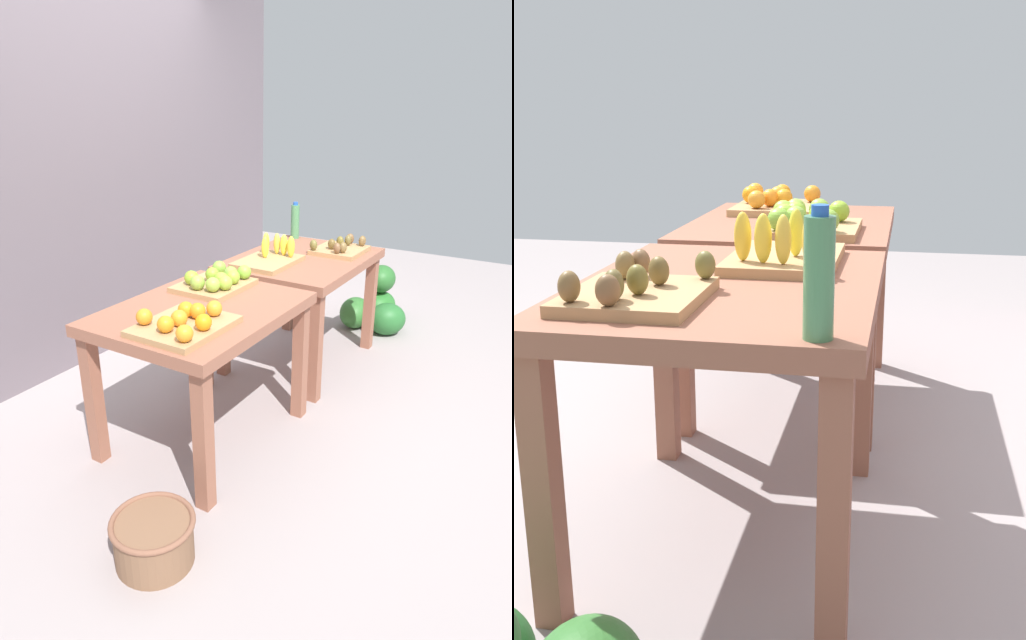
# 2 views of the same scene
# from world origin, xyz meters

# --- Properties ---
(ground_plane) EXTENTS (8.00, 8.00, 0.00)m
(ground_plane) POSITION_xyz_m (0.00, 0.00, 0.00)
(ground_plane) COLOR #9C9090
(back_wall) EXTENTS (4.40, 0.12, 3.00)m
(back_wall) POSITION_xyz_m (0.00, 1.35, 1.50)
(back_wall) COLOR slate
(back_wall) RESTS_ON ground_plane
(display_table_left) EXTENTS (1.04, 0.80, 0.76)m
(display_table_left) POSITION_xyz_m (-0.56, 0.00, 0.65)
(display_table_left) COLOR #935944
(display_table_left) RESTS_ON ground_plane
(display_table_right) EXTENTS (1.04, 0.80, 0.76)m
(display_table_right) POSITION_xyz_m (0.56, 0.00, 0.65)
(display_table_right) COLOR #935944
(display_table_right) RESTS_ON ground_plane
(orange_bin) EXTENTS (0.44, 0.37, 0.11)m
(orange_bin) POSITION_xyz_m (-0.84, -0.12, 0.80)
(orange_bin) COLOR tan
(orange_bin) RESTS_ON display_table_left
(apple_bin) EXTENTS (0.41, 0.35, 0.11)m
(apple_bin) POSITION_xyz_m (-0.28, 0.10, 0.81)
(apple_bin) COLOR tan
(apple_bin) RESTS_ON display_table_left
(banana_crate) EXTENTS (0.44, 0.32, 0.17)m
(banana_crate) POSITION_xyz_m (0.33, 0.11, 0.80)
(banana_crate) COLOR tan
(banana_crate) RESTS_ON display_table_right
(kiwi_bin) EXTENTS (0.37, 0.33, 0.10)m
(kiwi_bin) POSITION_xyz_m (0.80, -0.17, 0.80)
(kiwi_bin) COLOR tan
(kiwi_bin) RESTS_ON display_table_right
(water_bottle) EXTENTS (0.06, 0.06, 0.27)m
(water_bottle) POSITION_xyz_m (1.02, 0.30, 0.89)
(water_bottle) COLOR #4C8C59
(water_bottle) RESTS_ON display_table_right
(watermelon_pile) EXTENTS (0.62, 0.62, 0.48)m
(watermelon_pile) POSITION_xyz_m (1.46, -0.24, 0.17)
(watermelon_pile) COLOR #296E29
(watermelon_pile) RESTS_ON ground_plane
(wicker_basket) EXTENTS (0.34, 0.34, 0.20)m
(wicker_basket) POSITION_xyz_m (-1.38, -0.35, 0.11)
(wicker_basket) COLOR brown
(wicker_basket) RESTS_ON ground_plane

